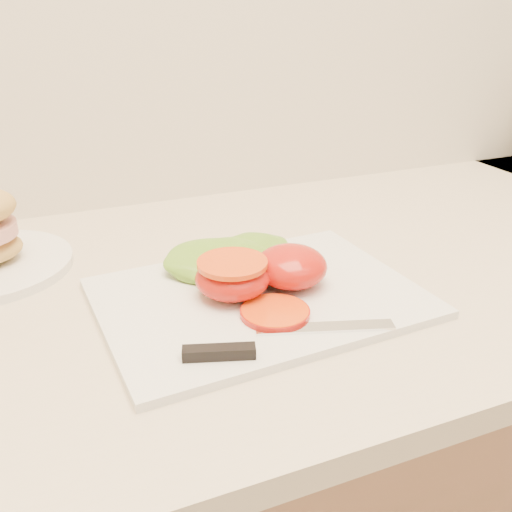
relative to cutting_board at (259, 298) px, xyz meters
name	(u,v)px	position (x,y,z in m)	size (l,w,h in m)	color
counter	(485,445)	(0.51, 0.07, -0.47)	(3.92, 0.65, 0.93)	#8D5F48
cutting_board	(259,298)	(0.00, 0.00, 0.00)	(0.37, 0.26, 0.01)	silver
tomato_half_dome	(291,266)	(0.04, 0.01, 0.03)	(0.09, 0.09, 0.05)	red
tomato_half_cut	(233,277)	(-0.03, 0.01, 0.03)	(0.09, 0.09, 0.04)	red
tomato_slice_0	(275,312)	(0.00, -0.05, 0.01)	(0.07, 0.07, 0.01)	#F15B19
lettuce_leaf_0	(222,261)	(-0.02, 0.08, 0.02)	(0.15, 0.10, 0.03)	#68A22A
lettuce_leaf_1	(253,253)	(0.03, 0.08, 0.02)	(0.12, 0.09, 0.03)	#68A22A
knife	(263,342)	(-0.04, -0.10, 0.01)	(0.23, 0.06, 0.01)	silver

